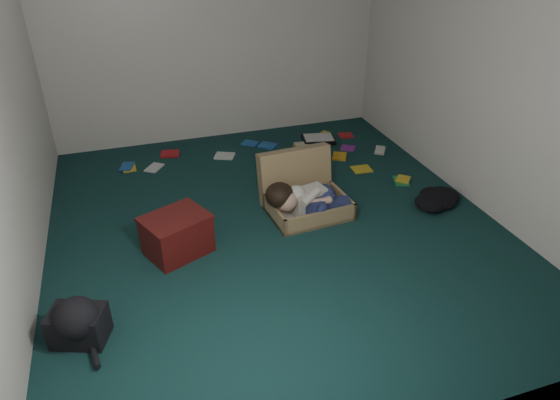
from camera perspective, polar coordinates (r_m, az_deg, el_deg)
floor at (r=4.64m, az=-0.58°, el=-2.84°), size 4.50×4.50×0.00m
wall_back at (r=6.19m, az=-7.34°, el=18.56°), size 4.50×0.00×4.50m
wall_front at (r=2.24m, az=17.08°, el=-4.82°), size 4.50×0.00×4.50m
wall_right at (r=5.03m, az=22.30°, el=13.89°), size 0.00×4.50×4.50m
suitcase at (r=4.83m, az=2.62°, el=0.83°), size 0.79×0.77×0.54m
person at (r=4.65m, az=3.03°, el=0.14°), size 0.81×0.38×0.34m
maroon_bin at (r=4.28m, az=-11.69°, el=-3.90°), size 0.64×0.58×0.35m
backpack at (r=3.70m, az=-22.05°, el=-13.03°), size 0.55×0.49×0.27m
clothing_pile at (r=5.15m, az=17.71°, el=0.16°), size 0.54×0.48×0.15m
paper_tray at (r=6.36m, az=4.42°, el=6.96°), size 0.44×0.37×0.06m
book_scatter at (r=6.00m, az=0.72°, el=5.37°), size 3.09×1.71×0.02m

